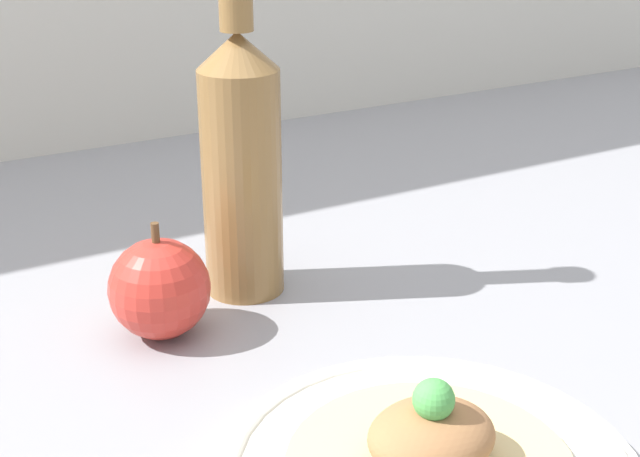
# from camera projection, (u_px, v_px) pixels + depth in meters

# --- Properties ---
(ground_plane) EXTENTS (1.80, 1.10, 0.04)m
(ground_plane) POSITION_uv_depth(u_px,v_px,m) (357.00, 353.00, 0.65)
(ground_plane) COLOR gray
(plated_food) EXTENTS (0.16, 0.16, 0.05)m
(plated_food) POSITION_uv_depth(u_px,v_px,m) (431.00, 446.00, 0.47)
(plated_food) COLOR #D6BC7F
(plated_food) RESTS_ON plate
(cider_bottle) EXTENTS (0.06, 0.06, 0.29)m
(cider_bottle) POSITION_uv_depth(u_px,v_px,m) (241.00, 154.00, 0.66)
(cider_bottle) COLOR olive
(cider_bottle) RESTS_ON ground_plane
(apple) EXTENTS (0.07, 0.07, 0.09)m
(apple) POSITION_uv_depth(u_px,v_px,m) (160.00, 289.00, 0.62)
(apple) COLOR red
(apple) RESTS_ON ground_plane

